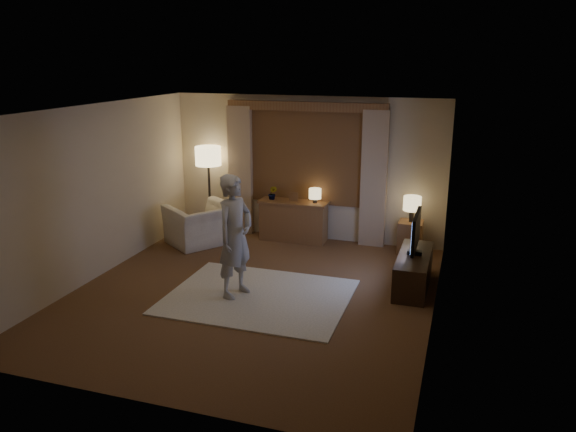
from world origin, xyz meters
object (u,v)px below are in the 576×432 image
at_px(tv_stand, 413,271).
at_px(person, 235,236).
at_px(sideboard, 293,222).
at_px(armchair, 201,225).
at_px(side_table, 410,237).

bearing_deg(tv_stand, person, -155.07).
relative_size(sideboard, armchair, 1.09).
bearing_deg(armchair, sideboard, 149.88).
relative_size(side_table, tv_stand, 0.40).
distance_m(side_table, person, 3.39).
xyz_separation_m(armchair, person, (1.49, -1.92, 0.53)).
bearing_deg(sideboard, side_table, -1.36).
height_order(sideboard, person, person).
distance_m(armchair, side_table, 3.68).
relative_size(armchair, side_table, 1.97).
height_order(side_table, person, person).
xyz_separation_m(sideboard, tv_stand, (2.31, -1.53, -0.10)).
xyz_separation_m(armchair, tv_stand, (3.83, -0.83, -0.11)).
relative_size(sideboard, tv_stand, 0.86).
bearing_deg(sideboard, person, -90.63).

